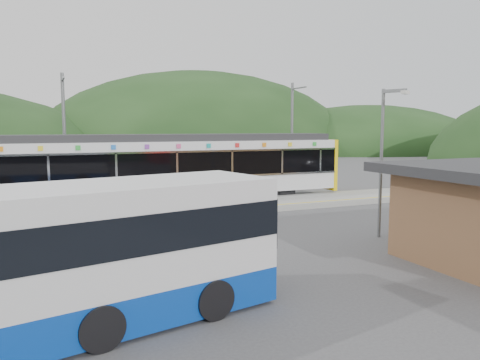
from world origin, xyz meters
name	(u,v)px	position (x,y,z in m)	size (l,w,h in m)	color
ground	(249,222)	(0.00, 0.00, 0.00)	(120.00, 120.00, 0.00)	#4C4C4F
hills	(307,197)	(6.19, 5.29, 0.00)	(146.00, 149.00, 26.00)	#1E3D19
platform	(222,207)	(0.00, 3.30, 0.15)	(26.00, 3.20, 0.30)	#9E9E99
yellow_line	(232,208)	(0.00, 2.00, 0.30)	(26.00, 0.10, 0.01)	yellow
train	(161,166)	(-2.43, 6.00, 2.06)	(20.44, 3.01, 3.74)	black
catenary_mast_west	(65,136)	(-7.00, 8.56, 3.65)	(0.18, 1.80, 7.00)	slate
catenary_mast_east	(292,135)	(7.00, 8.56, 3.65)	(0.18, 1.80, 7.00)	slate
bus	(10,273)	(-8.96, -8.82, 1.43)	(11.15, 4.72, 2.96)	#0B3EAE
lamp_post	(384,150)	(3.31, -4.61, 3.30)	(0.45, 1.04, 5.51)	slate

